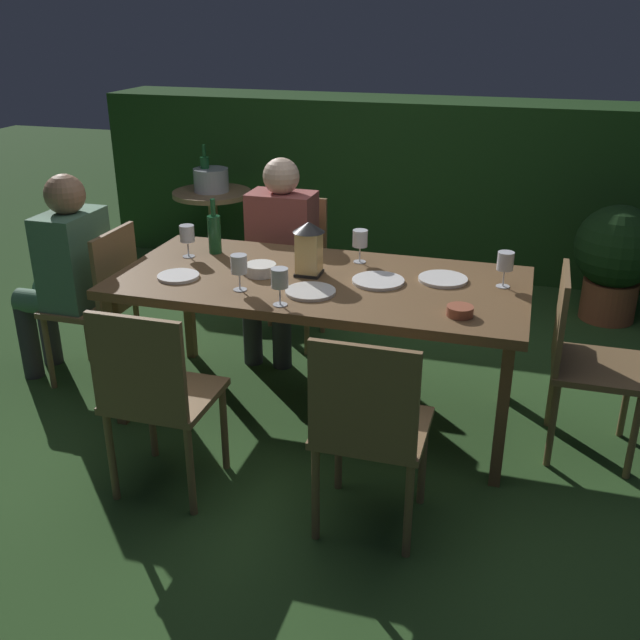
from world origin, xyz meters
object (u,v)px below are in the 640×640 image
Objects in this scene: dining_table at (320,288)px; person_in_rust at (279,248)px; plate_a at (378,281)px; chair_head_far at (583,355)px; chair_side_left_b at (369,426)px; chair_side_left_a at (156,393)px; bowl_bread at (261,269)px; wine_glass_d at (187,235)px; wine_glass_e at (505,263)px; side_table at (213,219)px; wine_glass_c at (360,240)px; wine_glass_a at (239,266)px; wine_glass_b at (280,280)px; plate_c at (443,279)px; chair_head_near at (100,298)px; bowl_olives at (460,311)px; ice_bucket at (211,178)px; lantern_centerpiece at (309,246)px; plate_d at (178,276)px; chair_side_right_a at (290,263)px; person_in_green at (65,268)px; plate_b at (310,292)px; potted_plant_by_hedge at (616,256)px.

dining_table is 1.71× the size of person_in_rust.
plate_a is (0.72, -0.63, 0.10)m from person_in_rust.
chair_side_left_b is at bearing -132.73° from chair_head_far.
chair_side_left_a reaches higher than bowl_bread.
wine_glass_d is 0.68× the size of plate_a.
wine_glass_e reaches higher than chair_side_left_b.
plate_a is 0.38× the size of side_table.
dining_table is at bearing -113.49° from wine_glass_c.
dining_table is 0.43m from wine_glass_a.
plate_a reaches higher than side_table.
wine_glass_b reaches higher than chair_head_far.
wine_glass_a is 0.72× the size of plate_c.
chair_head_near is 1.97m from bowl_olives.
bowl_bread is at bearing -77.60° from person_in_rust.
ice_bucket is at bearing 145.67° from chair_head_far.
bowl_olives is at bearing -15.30° from wine_glass_d.
ice_bucket is (-0.62, 1.66, -0.09)m from wine_glass_d.
chair_head_near is 3.28× the size of lantern_centerpiece.
plate_a is 1.23× the size of plate_d.
dining_table is 5.73× the size of ice_bucket.
plate_a reaches higher than dining_table.
chair_head_far is (2.47, 0.00, 0.00)m from chair_head_near.
chair_side_right_a reaches higher than bowl_olives.
plate_c is (0.45, -0.15, -0.11)m from wine_glass_c.
dining_table is 0.98m from chair_side_right_a.
plate_c is at bearing 3.90° from person_in_green.
wine_glass_a is 0.35m from plate_b.
person_in_green is 2.29m from wine_glass_e.
lantern_centerpiece reaches higher than potted_plant_by_hedge.
plate_b is 1.15× the size of plate_d.
person_in_rust is 1.04m from chair_head_near.
chair_side_left_a reaches higher than bowl_olives.
person_in_green is at bearing -146.20° from person_in_rust.
chair_side_right_a is at bearing 117.39° from chair_side_left_b.
chair_head_far is 1.73m from potted_plant_by_hedge.
wine_glass_b is (0.37, 0.48, 0.36)m from chair_side_left_a.
person_in_green is 2.15m from bowl_olives.
wine_glass_c is 0.72× the size of plate_c.
plate_b reaches higher than side_table.
wine_glass_a is 0.37m from plate_d.
plate_d is at bearing 161.86° from wine_glass_b.
bowl_olives is (0.13, -0.41, 0.02)m from plate_c.
lantern_centerpiece reaches higher than wine_glass_d.
wine_glass_c is (0.57, -0.57, 0.36)m from chair_side_right_a.
wine_glass_e is 0.84× the size of plate_d.
lantern_centerpiece reaches higher than chair_side_left_a.
plate_b is (0.01, -0.20, 0.06)m from dining_table.
chair_head_far is (1.68, -0.66, -0.15)m from person_in_rust.
chair_side_left_a is (-0.44, -0.86, -0.19)m from dining_table.
lantern_centerpiece is at bearing 157.86° from bowl_olives.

